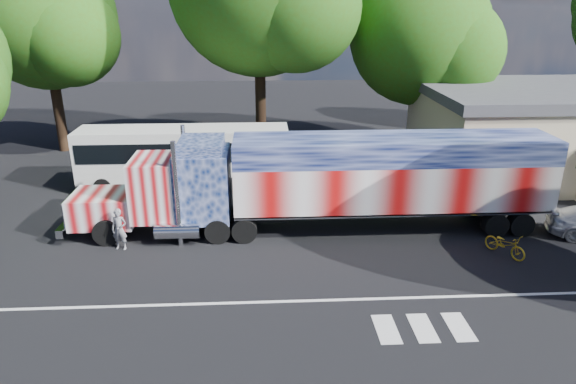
{
  "coord_description": "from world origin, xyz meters",
  "views": [
    {
      "loc": [
        -1.14,
        -18.66,
        10.06
      ],
      "look_at": [
        0.0,
        3.0,
        1.9
      ],
      "focal_mm": 32.0,
      "sensor_mm": 36.0,
      "label": 1
    }
  ],
  "objects_px": {
    "coach_bus": "(185,157)",
    "tree_nw_a": "(46,19)",
    "semi_truck": "(332,180)",
    "tree_ne_a": "(422,35)",
    "bicycle": "(505,244)",
    "woman": "(119,229)"
  },
  "relations": [
    {
      "from": "semi_truck",
      "to": "woman",
      "type": "bearing_deg",
      "value": -170.32
    },
    {
      "from": "woman",
      "to": "semi_truck",
      "type": "bearing_deg",
      "value": 20.46
    },
    {
      "from": "semi_truck",
      "to": "coach_bus",
      "type": "height_order",
      "value": "semi_truck"
    },
    {
      "from": "coach_bus",
      "to": "tree_nw_a",
      "type": "bearing_deg",
      "value": 139.93
    },
    {
      "from": "tree_nw_a",
      "to": "tree_ne_a",
      "type": "height_order",
      "value": "tree_nw_a"
    },
    {
      "from": "semi_truck",
      "to": "tree_ne_a",
      "type": "height_order",
      "value": "tree_ne_a"
    },
    {
      "from": "semi_truck",
      "to": "bicycle",
      "type": "relative_size",
      "value": 11.72
    },
    {
      "from": "bicycle",
      "to": "tree_ne_a",
      "type": "bearing_deg",
      "value": 55.78
    },
    {
      "from": "semi_truck",
      "to": "bicycle",
      "type": "xyz_separation_m",
      "value": [
        6.91,
        -3.02,
        -1.92
      ]
    },
    {
      "from": "bicycle",
      "to": "tree_ne_a",
      "type": "xyz_separation_m",
      "value": [
        0.78,
        16.53,
        7.31
      ]
    },
    {
      "from": "semi_truck",
      "to": "woman",
      "type": "xyz_separation_m",
      "value": [
        -9.27,
        -1.58,
        -1.5
      ]
    },
    {
      "from": "semi_truck",
      "to": "tree_nw_a",
      "type": "relative_size",
      "value": 1.62
    },
    {
      "from": "coach_bus",
      "to": "tree_ne_a",
      "type": "distance_m",
      "value": 17.91
    },
    {
      "from": "coach_bus",
      "to": "bicycle",
      "type": "height_order",
      "value": "coach_bus"
    },
    {
      "from": "coach_bus",
      "to": "bicycle",
      "type": "bearing_deg",
      "value": -32.65
    },
    {
      "from": "coach_bus",
      "to": "tree_nw_a",
      "type": "height_order",
      "value": "tree_nw_a"
    },
    {
      "from": "bicycle",
      "to": "tree_nw_a",
      "type": "bearing_deg",
      "value": 112.72
    },
    {
      "from": "coach_bus",
      "to": "tree_ne_a",
      "type": "bearing_deg",
      "value": 25.61
    },
    {
      "from": "woman",
      "to": "tree_nw_a",
      "type": "bearing_deg",
      "value": 126.9
    },
    {
      "from": "coach_bus",
      "to": "woman",
      "type": "distance_m",
      "value": 8.04
    },
    {
      "from": "woman",
      "to": "tree_ne_a",
      "type": "relative_size",
      "value": 0.15
    },
    {
      "from": "tree_ne_a",
      "to": "tree_nw_a",
      "type": "bearing_deg",
      "value": 178.35
    }
  ]
}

